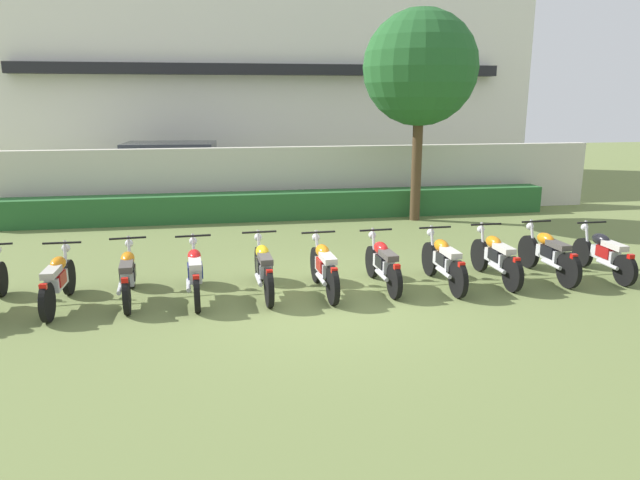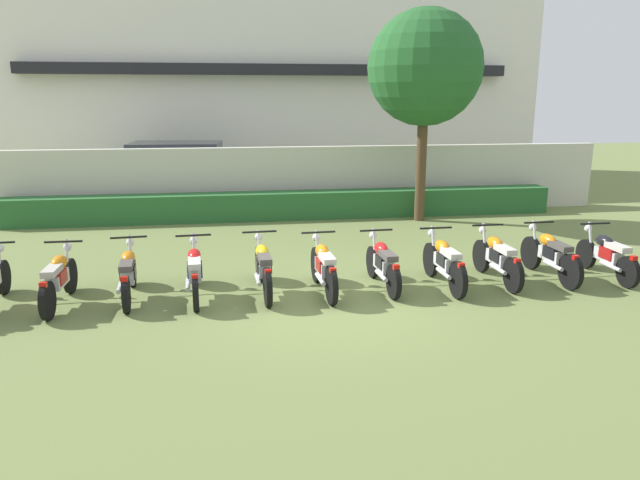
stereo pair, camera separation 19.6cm
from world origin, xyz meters
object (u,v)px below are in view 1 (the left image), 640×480
at_px(motorcycle_in_row_4, 263,267).
at_px(motorcycle_in_row_10, 604,253).
at_px(motorcycle_in_row_8, 496,257).
at_px(parked_car, 176,174).
at_px(motorcycle_in_row_9, 548,253).
at_px(motorcycle_in_row_6, 383,263).
at_px(motorcycle_in_row_1, 57,280).
at_px(motorcycle_in_row_2, 128,274).
at_px(tree_near_inspector, 420,68).
at_px(motorcycle_in_row_7, 444,261).
at_px(motorcycle_in_row_5, 324,267).
at_px(motorcycle_in_row_3, 195,272).

xyz_separation_m(motorcycle_in_row_4, motorcycle_in_row_10, (6.31, -0.06, -0.02)).
bearing_deg(motorcycle_in_row_8, parked_car, 33.31).
relative_size(motorcycle_in_row_4, motorcycle_in_row_9, 1.03).
distance_m(motorcycle_in_row_9, motorcycle_in_row_10, 1.07).
height_order(motorcycle_in_row_4, motorcycle_in_row_8, motorcycle_in_row_4).
bearing_deg(motorcycle_in_row_6, motorcycle_in_row_10, -93.30).
height_order(motorcycle_in_row_1, motorcycle_in_row_2, motorcycle_in_row_1).
distance_m(tree_near_inspector, motorcycle_in_row_10, 6.77).
xyz_separation_m(parked_car, tree_near_inspector, (6.50, -3.66, 3.02)).
relative_size(tree_near_inspector, motorcycle_in_row_9, 2.83).
xyz_separation_m(motorcycle_in_row_2, motorcycle_in_row_7, (5.36, -0.16, 0.01)).
height_order(motorcycle_in_row_4, motorcycle_in_row_7, motorcycle_in_row_4).
bearing_deg(motorcycle_in_row_1, motorcycle_in_row_8, -88.51).
distance_m(motorcycle_in_row_1, motorcycle_in_row_10, 9.57).
xyz_separation_m(parked_car, motorcycle_in_row_8, (6.18, -9.10, -0.48)).
relative_size(parked_car, motorcycle_in_row_7, 2.44).
xyz_separation_m(motorcycle_in_row_1, motorcycle_in_row_5, (4.27, -0.02, 0.01)).
bearing_deg(motorcycle_in_row_4, motorcycle_in_row_9, -92.40).
relative_size(tree_near_inspector, motorcycle_in_row_10, 3.02).
height_order(motorcycle_in_row_4, motorcycle_in_row_6, motorcycle_in_row_4).
bearing_deg(motorcycle_in_row_3, motorcycle_in_row_6, -92.97).
distance_m(tree_near_inspector, motorcycle_in_row_1, 10.18).
bearing_deg(motorcycle_in_row_3, motorcycle_in_row_8, -92.92).
height_order(motorcycle_in_row_4, motorcycle_in_row_10, motorcycle_in_row_4).
relative_size(motorcycle_in_row_4, motorcycle_in_row_7, 1.04).
xyz_separation_m(motorcycle_in_row_6, motorcycle_in_row_7, (1.07, -0.10, 0.01)).
xyz_separation_m(motorcycle_in_row_2, motorcycle_in_row_8, (6.40, -0.04, 0.01)).
relative_size(motorcycle_in_row_8, motorcycle_in_row_9, 0.98).
bearing_deg(motorcycle_in_row_4, motorcycle_in_row_3, 89.01).
relative_size(motorcycle_in_row_1, motorcycle_in_row_3, 0.96).
bearing_deg(motorcycle_in_row_1, motorcycle_in_row_4, -87.37).
xyz_separation_m(parked_car, motorcycle_in_row_6, (4.07, -9.12, -0.49)).
distance_m(motorcycle_in_row_6, motorcycle_in_row_9, 3.16).
xyz_separation_m(parked_car, motorcycle_in_row_9, (7.23, -9.07, -0.48)).
height_order(parked_car, motorcycle_in_row_4, parked_car).
relative_size(motorcycle_in_row_9, motorcycle_in_row_10, 1.07).
xyz_separation_m(motorcycle_in_row_8, motorcycle_in_row_9, (1.05, 0.03, 0.01)).
bearing_deg(motorcycle_in_row_4, tree_near_inspector, -42.44).
height_order(motorcycle_in_row_5, motorcycle_in_row_9, motorcycle_in_row_5).
bearing_deg(motorcycle_in_row_10, motorcycle_in_row_8, 88.01).
distance_m(motorcycle_in_row_6, motorcycle_in_row_10, 4.23).
bearing_deg(motorcycle_in_row_8, motorcycle_in_row_9, -89.35).
height_order(motorcycle_in_row_7, motorcycle_in_row_8, motorcycle_in_row_7).
xyz_separation_m(parked_car, motorcycle_in_row_10, (8.30, -9.16, -0.50)).
bearing_deg(motorcycle_in_row_7, motorcycle_in_row_2, 87.05).
xyz_separation_m(motorcycle_in_row_4, motorcycle_in_row_8, (4.20, 0.00, -0.01)).
bearing_deg(motorcycle_in_row_4, motorcycle_in_row_1, 89.34).
bearing_deg(motorcycle_in_row_5, motorcycle_in_row_8, -90.59).
bearing_deg(motorcycle_in_row_6, motorcycle_in_row_7, -98.25).
bearing_deg(motorcycle_in_row_5, parked_car, 14.92).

